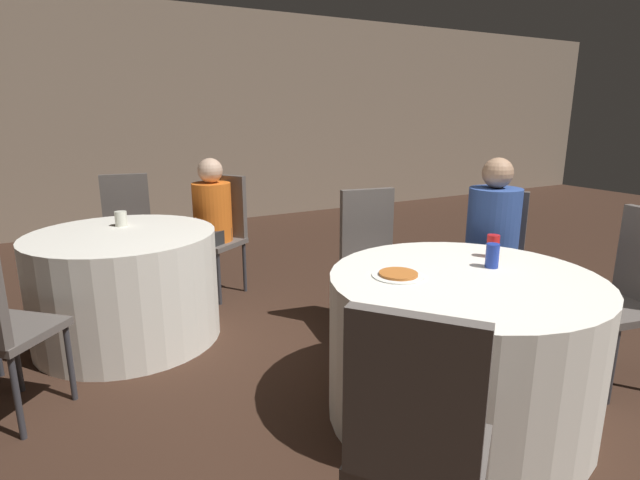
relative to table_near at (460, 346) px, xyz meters
name	(u,v)px	position (x,y,z in m)	size (l,w,h in m)	color
ground_plane	(428,426)	(-0.20, -0.03, -0.36)	(16.00, 16.00, 0.00)	#382319
wall_back	(170,118)	(-0.20, 5.07, 1.04)	(16.00, 0.06, 2.80)	gray
table_near	(460,346)	(0.00, 0.00, 0.00)	(1.30, 1.30, 0.73)	white
table_far	(126,286)	(-1.31, 1.72, 0.00)	(1.19, 1.19, 0.73)	white
chair_near_north	(371,249)	(0.18, 1.05, 0.22)	(0.46, 0.47, 0.98)	#59514C
chair_near_southwest	(416,433)	(-0.84, -0.66, 0.22)	(0.56, 0.56, 0.98)	#59514C
chair_near_east	(635,284)	(1.05, -0.22, 0.22)	(0.48, 0.47, 0.98)	#59514C
chair_near_northeast	(492,251)	(0.87, 0.62, 0.22)	(0.56, 0.56, 0.98)	#59514C
chair_far_northeast	(221,225)	(-0.47, 2.29, 0.22)	(0.55, 0.55, 0.98)	#59514C
chair_far_north	(127,223)	(-1.14, 2.72, 0.22)	(0.46, 0.47, 0.98)	#59514C
person_orange_shirt	(207,230)	(-0.62, 2.19, 0.20)	(0.46, 0.42, 1.13)	#282828
person_blue_shirt	(489,253)	(0.73, 0.52, 0.25)	(0.47, 0.45, 1.21)	black
pizza_plate_near	(398,275)	(-0.28, 0.16, 0.37)	(0.25, 0.25, 0.02)	white
soda_can_blue	(492,256)	(0.22, 0.04, 0.42)	(0.07, 0.07, 0.12)	#1E38A5
soda_can_red	(493,246)	(0.36, 0.18, 0.42)	(0.07, 0.07, 0.12)	red
cup_far	(121,219)	(-1.28, 1.93, 0.41)	(0.08, 0.08, 0.10)	silver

